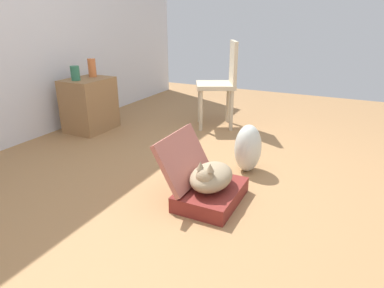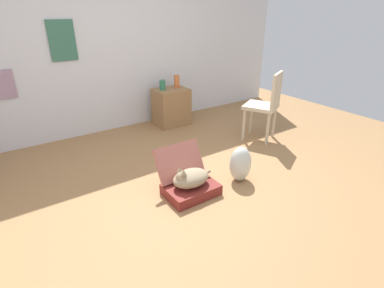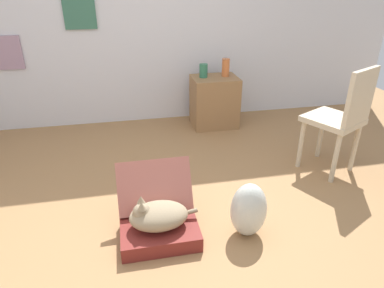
% 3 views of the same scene
% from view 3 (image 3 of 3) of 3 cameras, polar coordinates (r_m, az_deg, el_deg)
% --- Properties ---
extents(ground_plane, '(7.68, 7.68, 0.00)m').
position_cam_3_polar(ground_plane, '(2.59, -2.25, -13.95)').
color(ground_plane, '#9E7247').
rests_on(ground_plane, ground).
extents(wall_back, '(6.40, 0.15, 2.60)m').
position_cam_3_polar(wall_back, '(4.24, -8.11, 21.01)').
color(wall_back, silver).
rests_on(wall_back, ground).
extents(suitcase_base, '(0.54, 0.39, 0.11)m').
position_cam_3_polar(suitcase_base, '(2.48, -5.43, -14.41)').
color(suitcase_base, maroon).
rests_on(suitcase_base, ground).
extents(suitcase_lid, '(0.54, 0.22, 0.36)m').
position_cam_3_polar(suitcase_lid, '(2.51, -6.25, -7.05)').
color(suitcase_lid, '#B26356').
rests_on(suitcase_lid, suitcase_base).
extents(cat, '(0.48, 0.28, 0.24)m').
position_cam_3_polar(cat, '(2.39, -5.85, -11.76)').
color(cat, '#998466').
rests_on(cat, suitcase_base).
extents(plastic_bag_white, '(0.26, 0.23, 0.41)m').
position_cam_3_polar(plastic_bag_white, '(2.45, 9.44, -10.82)').
color(plastic_bag_white, silver).
rests_on(plastic_bag_white, ground).
extents(side_table, '(0.54, 0.42, 0.60)m').
position_cam_3_polar(side_table, '(4.18, 3.75, 7.08)').
color(side_table, olive).
rests_on(side_table, ground).
extents(vase_tall, '(0.10, 0.10, 0.16)m').
position_cam_3_polar(vase_tall, '(4.06, 1.94, 12.16)').
color(vase_tall, '#2D7051').
rests_on(vase_tall, side_table).
extents(vase_short, '(0.09, 0.09, 0.21)m').
position_cam_3_polar(vase_short, '(4.13, 5.66, 12.63)').
color(vase_short, '#CC6B38').
rests_on(vase_short, side_table).
extents(chair, '(0.57, 0.58, 1.00)m').
position_cam_3_polar(chair, '(3.29, 23.70, 4.14)').
color(chair, beige).
rests_on(chair, ground).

